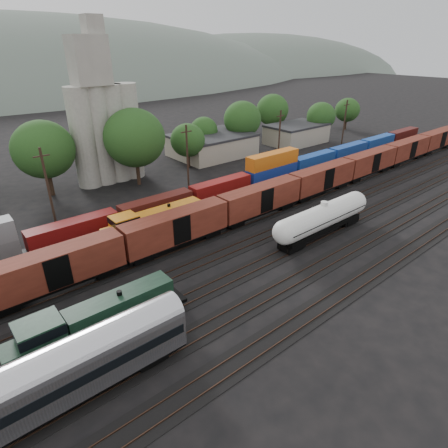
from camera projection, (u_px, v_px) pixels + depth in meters
ground at (210, 259)px, 47.54m from camera, size 600.00×600.00×0.00m
tracks at (210, 259)px, 47.52m from camera, size 180.00×33.20×0.20m
green_locomotive at (91, 322)px, 33.12m from camera, size 16.70×2.95×4.42m
tank_car_a at (322, 219)px, 52.06m from camera, size 17.17×3.07×4.50m
tank_car_b at (323, 217)px, 51.95m from camera, size 18.86×3.38×4.94m
passenger_coach at (25, 391)px, 25.55m from camera, size 24.53×3.03×5.57m
orange_locomotive at (152, 221)px, 52.04m from camera, size 16.52×2.75×4.13m
boxcar_string at (260, 199)px, 57.48m from camera, size 169.00×2.90×4.20m
container_wall at (111, 217)px, 53.28m from camera, size 165.60×2.60×5.80m
grain_silo at (105, 123)px, 69.38m from camera, size 13.40×5.00×29.00m
industrial_sheds at (128, 166)px, 74.60m from camera, size 119.38×17.26×5.10m
tree_band at (33, 151)px, 64.76m from camera, size 167.83×22.99×14.52m
utility_poles at (126, 171)px, 60.03m from camera, size 122.20×0.36×12.00m
distant_hills at (1, 117)px, 250.11m from camera, size 860.00×286.00×130.00m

